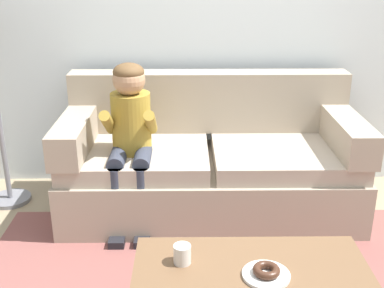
{
  "coord_description": "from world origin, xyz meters",
  "views": [
    {
      "loc": [
        -0.26,
        -2.32,
        1.72
      ],
      "look_at": [
        -0.22,
        0.45,
        0.65
      ],
      "focal_mm": 45.31,
      "sensor_mm": 36.0,
      "label": 1
    }
  ],
  "objects_px": {
    "couch": "(210,164)",
    "mug": "(182,254)",
    "toy_controller": "(325,275)",
    "coffee_table": "(251,276)",
    "donut": "(266,270)",
    "person_child": "(130,131)"
  },
  "relations": [
    {
      "from": "mug",
      "to": "toy_controller",
      "type": "xyz_separation_m",
      "value": [
        0.81,
        0.44,
        -0.44
      ]
    },
    {
      "from": "toy_controller",
      "to": "person_child",
      "type": "bearing_deg",
      "value": 135.04
    },
    {
      "from": "donut",
      "to": "person_child",
      "type": "bearing_deg",
      "value": 120.39
    },
    {
      "from": "coffee_table",
      "to": "mug",
      "type": "relative_size",
      "value": 11.8
    },
    {
      "from": "mug",
      "to": "donut",
      "type": "bearing_deg",
      "value": -16.23
    },
    {
      "from": "couch",
      "to": "mug",
      "type": "relative_size",
      "value": 22.59
    },
    {
      "from": "couch",
      "to": "coffee_table",
      "type": "height_order",
      "value": "couch"
    },
    {
      "from": "coffee_table",
      "to": "donut",
      "type": "bearing_deg",
      "value": -50.84
    },
    {
      "from": "mug",
      "to": "coffee_table",
      "type": "bearing_deg",
      "value": -7.21
    },
    {
      "from": "donut",
      "to": "toy_controller",
      "type": "distance_m",
      "value": 0.83
    },
    {
      "from": "mug",
      "to": "toy_controller",
      "type": "bearing_deg",
      "value": 28.56
    },
    {
      "from": "coffee_table",
      "to": "person_child",
      "type": "distance_m",
      "value": 1.35
    },
    {
      "from": "person_child",
      "to": "donut",
      "type": "xyz_separation_m",
      "value": [
        0.71,
        -1.21,
        -0.22
      ]
    },
    {
      "from": "donut",
      "to": "mug",
      "type": "bearing_deg",
      "value": 163.77
    },
    {
      "from": "coffee_table",
      "to": "couch",
      "type": "bearing_deg",
      "value": 95.21
    },
    {
      "from": "couch",
      "to": "toy_controller",
      "type": "bearing_deg",
      "value": -54.29
    },
    {
      "from": "coffee_table",
      "to": "toy_controller",
      "type": "height_order",
      "value": "coffee_table"
    },
    {
      "from": "person_child",
      "to": "donut",
      "type": "height_order",
      "value": "person_child"
    },
    {
      "from": "couch",
      "to": "mug",
      "type": "height_order",
      "value": "couch"
    },
    {
      "from": "toy_controller",
      "to": "mug",
      "type": "bearing_deg",
      "value": -166.62
    },
    {
      "from": "person_child",
      "to": "donut",
      "type": "distance_m",
      "value": 1.42
    },
    {
      "from": "person_child",
      "to": "toy_controller",
      "type": "height_order",
      "value": "person_child"
    }
  ]
}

